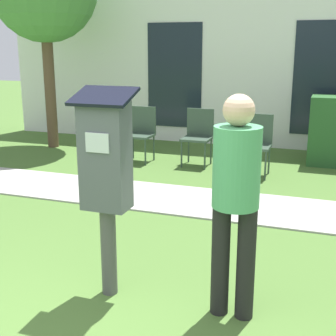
{
  "coord_description": "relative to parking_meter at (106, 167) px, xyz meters",
  "views": [
    {
      "loc": [
        1.57,
        -1.67,
        1.88
      ],
      "look_at": [
        0.52,
        1.3,
        1.05
      ],
      "focal_mm": 50.0,
      "sensor_mm": 36.0,
      "label": 1
    }
  ],
  "objects": [
    {
      "name": "sidewalk",
      "position": [
        -0.04,
        2.33,
        -1.01
      ],
      "size": [
        12.0,
        1.1,
        0.02
      ],
      "color": "#A3A099",
      "rests_on": "ground"
    },
    {
      "name": "building_facade",
      "position": [
        -0.04,
        5.96,
        0.58
      ],
      "size": [
        10.0,
        0.26,
        3.2
      ],
      "color": "white",
      "rests_on": "ground"
    },
    {
      "name": "outdoor_chair_left",
      "position": [
        -1.44,
        4.1,
        -0.49
      ],
      "size": [
        0.44,
        0.44,
        0.9
      ],
      "rotation": [
        0.0,
        0.0,
        -0.43
      ],
      "color": "#334738",
      "rests_on": "ground"
    },
    {
      "name": "parking_meter",
      "position": [
        0.0,
        0.0,
        0.0
      ],
      "size": [
        0.44,
        0.31,
        1.59
      ],
      "color": "#4C4C4C",
      "rests_on": "ground"
    },
    {
      "name": "person_standing",
      "position": [
        0.96,
        0.01,
        -0.09
      ],
      "size": [
        0.32,
        0.32,
        1.58
      ],
      "rotation": [
        0.0,
        0.0,
        0.55
      ],
      "color": "black",
      "rests_on": "ground"
    },
    {
      "name": "outdoor_chair_middle",
      "position": [
        -0.47,
        4.16,
        -0.49
      ],
      "size": [
        0.44,
        0.44,
        0.9
      ],
      "rotation": [
        0.0,
        0.0,
        -0.31
      ],
      "color": "#334738",
      "rests_on": "ground"
    },
    {
      "name": "outdoor_chair_right",
      "position": [
        0.5,
        3.86,
        -0.49
      ],
      "size": [
        0.44,
        0.44,
        0.9
      ],
      "rotation": [
        0.0,
        0.0,
        0.27
      ],
      "color": "#334738",
      "rests_on": "ground"
    }
  ]
}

